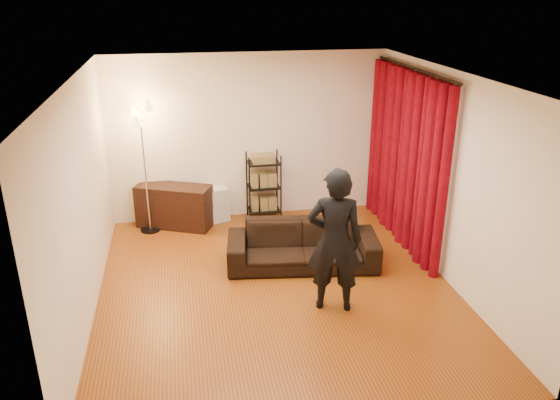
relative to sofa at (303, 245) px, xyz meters
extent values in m
plane|color=#8F4615|center=(-0.47, -0.55, -0.30)|extent=(5.00, 5.00, 0.00)
plane|color=white|center=(-0.47, -0.55, 2.40)|extent=(5.00, 5.00, 0.00)
plane|color=white|center=(-0.47, 1.95, 1.05)|extent=(5.00, 0.00, 5.00)
plane|color=white|center=(-0.47, -3.05, 1.05)|extent=(5.00, 0.00, 5.00)
plane|color=white|center=(-2.72, -0.55, 1.05)|extent=(0.00, 5.00, 5.00)
plane|color=white|center=(1.78, -0.55, 1.05)|extent=(0.00, 5.00, 5.00)
cylinder|color=black|center=(1.68, 0.58, 2.28)|extent=(0.04, 2.65, 0.04)
imported|color=black|center=(0.00, 0.00, 0.00)|extent=(2.16, 1.08, 0.60)
imported|color=black|center=(0.12, -1.10, 0.59)|extent=(0.74, 0.58, 1.78)
cube|color=black|center=(-1.73, 1.68, 0.04)|extent=(1.26, 0.88, 0.69)
camera|label=1|loc=(-1.57, -6.60, 3.36)|focal=35.00mm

